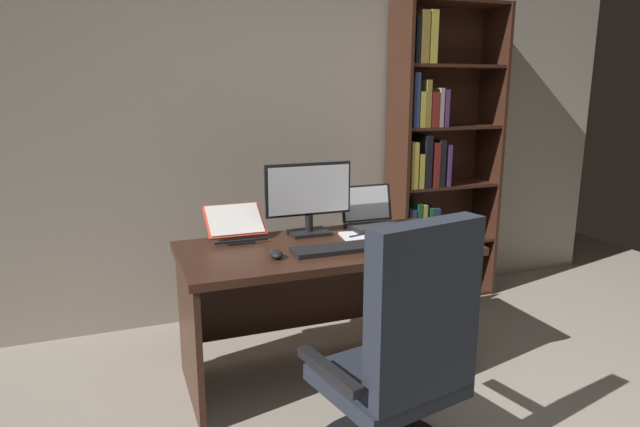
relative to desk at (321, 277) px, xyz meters
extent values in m
cube|color=#A89E8E|center=(0.24, 0.96, 0.78)|extent=(5.03, 0.12, 2.62)
cube|color=#381E14|center=(0.00, -0.07, 0.19)|extent=(1.53, 0.72, 0.04)
cube|color=#381E14|center=(-0.73, -0.07, -0.18)|extent=(0.03, 0.66, 0.70)
cube|color=#381E14|center=(0.73, -0.07, -0.18)|extent=(0.03, 0.66, 0.70)
cube|color=#381E14|center=(0.00, 0.26, -0.15)|extent=(1.41, 0.03, 0.49)
cube|color=#381E14|center=(0.85, 0.72, 0.53)|extent=(0.02, 0.32, 2.12)
cube|color=#381E14|center=(1.63, 0.72, 0.53)|extent=(0.02, 0.32, 2.12)
cube|color=#381E14|center=(1.24, 0.88, 0.53)|extent=(0.80, 0.01, 2.12)
cube|color=#381E14|center=(1.24, 0.72, -0.52)|extent=(0.75, 0.30, 0.02)
cube|color=gold|center=(0.90, 0.69, -0.35)|extent=(0.03, 0.23, 0.32)
cube|color=gold|center=(0.96, 0.67, -0.39)|extent=(0.06, 0.20, 0.24)
cube|color=gray|center=(1.02, 0.67, -0.36)|extent=(0.03, 0.20, 0.31)
cube|color=navy|center=(1.06, 0.69, -0.33)|extent=(0.03, 0.23, 0.36)
cube|color=maroon|center=(1.12, 0.70, -0.37)|extent=(0.04, 0.25, 0.29)
cube|color=#381E14|center=(1.24, 0.72, -0.10)|extent=(0.75, 0.30, 0.02)
cube|color=navy|center=(0.91, 0.69, 0.04)|extent=(0.05, 0.23, 0.27)
cube|color=#195633|center=(0.96, 0.67, 0.06)|extent=(0.04, 0.19, 0.31)
cube|color=gold|center=(1.01, 0.70, 0.06)|extent=(0.03, 0.26, 0.30)
cube|color=#195633|center=(1.06, 0.69, 0.04)|extent=(0.04, 0.24, 0.27)
cube|color=navy|center=(1.11, 0.69, 0.04)|extent=(0.04, 0.24, 0.27)
cube|color=#381E14|center=(1.24, 0.72, 0.32)|extent=(0.75, 0.30, 0.02)
cube|color=gold|center=(0.91, 0.66, 0.49)|extent=(0.05, 0.18, 0.32)
cube|color=gold|center=(0.97, 0.66, 0.45)|extent=(0.04, 0.18, 0.24)
cube|color=black|center=(1.02, 0.67, 0.51)|extent=(0.05, 0.20, 0.36)
cube|color=maroon|center=(1.08, 0.68, 0.48)|extent=(0.05, 0.22, 0.31)
cube|color=black|center=(1.13, 0.67, 0.49)|extent=(0.04, 0.20, 0.33)
cube|color=#512D66|center=(1.19, 0.68, 0.47)|extent=(0.03, 0.22, 0.29)
cube|color=#381E14|center=(1.24, 0.72, 0.74)|extent=(0.75, 0.30, 0.02)
cube|color=navy|center=(0.90, 0.67, 0.93)|extent=(0.04, 0.20, 0.36)
cube|color=gold|center=(0.95, 0.66, 0.87)|extent=(0.04, 0.18, 0.24)
cube|color=olive|center=(1.00, 0.67, 0.91)|extent=(0.04, 0.19, 0.32)
cube|color=maroon|center=(1.05, 0.66, 0.87)|extent=(0.06, 0.18, 0.24)
cube|color=gray|center=(1.10, 0.69, 0.88)|extent=(0.03, 0.24, 0.26)
cube|color=#512D66|center=(1.14, 0.69, 0.87)|extent=(0.03, 0.24, 0.25)
cube|color=#381E14|center=(1.24, 0.72, 1.16)|extent=(0.75, 0.30, 0.02)
cube|color=black|center=(0.90, 0.68, 1.32)|extent=(0.03, 0.23, 0.30)
cube|color=olive|center=(0.95, 0.67, 1.33)|extent=(0.06, 0.19, 0.33)
cube|color=gold|center=(1.02, 0.69, 1.34)|extent=(0.05, 0.23, 0.34)
cube|color=#381E14|center=(1.24, 0.72, 1.58)|extent=(0.75, 0.30, 0.02)
cylinder|color=black|center=(-0.05, -0.86, -0.33)|extent=(0.06, 0.06, 0.30)
cube|color=#232833|center=(-0.05, -0.86, -0.15)|extent=(0.58, 0.57, 0.07)
cube|color=#232833|center=(-0.01, -1.06, 0.22)|extent=(0.49, 0.19, 0.67)
cube|color=black|center=(-0.32, -0.92, -0.02)|extent=(0.12, 0.39, 0.04)
cube|color=black|center=(0.23, -0.81, -0.02)|extent=(0.12, 0.39, 0.04)
cube|color=black|center=(-0.01, 0.15, 0.22)|extent=(0.22, 0.16, 0.02)
cylinder|color=black|center=(-0.01, 0.15, 0.27)|extent=(0.04, 0.04, 0.09)
cube|color=black|center=(-0.01, 0.16, 0.46)|extent=(0.50, 0.02, 0.29)
cube|color=white|center=(-0.01, 0.14, 0.46)|extent=(0.47, 0.00, 0.26)
cube|color=black|center=(0.39, 0.11, 0.22)|extent=(0.32, 0.23, 0.02)
cube|color=#2D2D30|center=(0.39, 0.10, 0.23)|extent=(0.27, 0.13, 0.00)
cube|color=black|center=(0.39, 0.26, 0.34)|extent=(0.32, 0.05, 0.22)
cube|color=white|center=(0.39, 0.25, 0.34)|extent=(0.29, 0.04, 0.19)
cube|color=black|center=(-0.01, -0.20, 0.22)|extent=(0.42, 0.15, 0.02)
ellipsoid|color=black|center=(-0.31, -0.20, 0.23)|extent=(0.06, 0.10, 0.04)
cube|color=black|center=(-0.42, 0.13, 0.21)|extent=(0.14, 0.12, 0.01)
cube|color=black|center=(-0.42, 0.09, 0.22)|extent=(0.28, 0.01, 0.01)
cube|color=#DB422D|center=(-0.42, 0.24, 0.30)|extent=(0.32, 0.21, 0.14)
cube|color=white|center=(-0.42, 0.24, 0.31)|extent=(0.29, 0.19, 0.13)
cube|color=#2D84C6|center=(0.36, -0.23, 0.21)|extent=(0.27, 0.31, 0.01)
cube|color=#2D84C6|center=(0.58, -0.28, 0.21)|extent=(0.27, 0.31, 0.01)
cube|color=white|center=(0.36, -0.23, 0.22)|extent=(0.26, 0.29, 0.02)
cube|color=white|center=(0.58, -0.28, 0.22)|extent=(0.26, 0.29, 0.02)
cylinder|color=#B7B7BC|center=(0.47, -0.25, 0.22)|extent=(0.07, 0.24, 0.02)
cube|color=white|center=(0.20, -0.01, 0.21)|extent=(0.18, 0.23, 0.01)
cylinder|color=navy|center=(0.22, -0.01, 0.22)|extent=(0.14, 0.04, 0.01)
camera|label=1|loc=(-1.02, -2.65, 1.01)|focal=30.80mm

